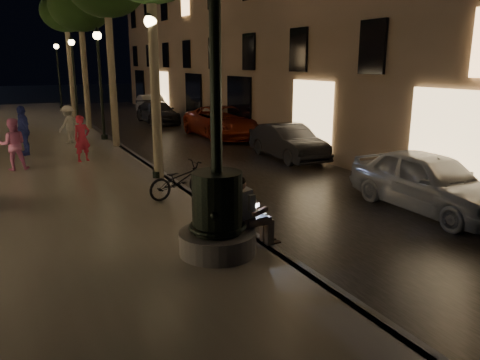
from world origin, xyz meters
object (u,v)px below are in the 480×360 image
tree_third (80,8)px  bicycle (180,180)px  car_rear (157,112)px  car_second (288,142)px  tree_far (66,13)px  lamp_curb_c (74,68)px  lamp_curb_a (153,74)px  lamp_curb_d (58,66)px  pedestrian_red (82,138)px  car_fifth (152,105)px  pedestrian_pink (13,144)px  fountain_lamppost (217,199)px  pedestrian_white (68,124)px  car_front (429,181)px  lamp_curb_b (100,70)px  car_third (223,122)px  seated_man_laptop (248,210)px  pedestrian_blue (23,131)px

tree_third → bicycle: tree_third is taller
tree_third → car_rear: size_ratio=1.66×
tree_third → car_second: size_ratio=1.82×
tree_far → lamp_curb_c: 3.77m
bicycle → lamp_curb_a: bearing=-13.6°
lamp_curb_d → pedestrian_red: 20.72m
car_fifth → pedestrian_pink: pedestrian_pink is taller
fountain_lamppost → car_second: (6.20, 7.41, -0.56)m
pedestrian_white → car_fifth: bearing=-161.9°
car_fifth → lamp_curb_a: bearing=-102.0°
car_front → car_second: size_ratio=1.09×
lamp_curb_b → car_fifth: 11.92m
car_rear → pedestrian_white: size_ratio=2.73×
lamp_curb_d → car_rear: 11.19m
tree_far → car_third: size_ratio=1.40×
pedestrian_pink → pedestrian_red: bearing=-165.2°
seated_man_laptop → car_second: size_ratio=0.35×
lamp_curb_a → tree_far: bearing=89.7°
pedestrian_blue → bicycle: bearing=6.9°
car_second → car_fifth: size_ratio=0.96×
fountain_lamppost → pedestrian_blue: 11.94m
car_fifth → pedestrian_red: bearing=-110.6°
lamp_curb_c → car_third: bearing=-57.9°
pedestrian_red → pedestrian_blue: bearing=110.7°
lamp_curb_c → car_second: bearing=-69.3°
fountain_lamppost → car_third: (6.20, 13.24, -0.47)m
car_rear → pedestrian_pink: pedestrian_pink is taller
lamp_curb_d → bicycle: bearing=-90.2°
pedestrian_white → tree_far: bearing=-138.5°
seated_man_laptop → lamp_curb_d: size_ratio=0.29×
car_front → pedestrian_blue: 14.02m
fountain_lamppost → lamp_curb_d: (0.70, 30.00, 2.02)m
car_second → fountain_lamppost: bearing=-128.1°
lamp_curb_c → bicycle: bearing=-90.3°
pedestrian_red → car_second: bearing=-34.3°
seated_man_laptop → pedestrian_white: size_ratio=0.87×
fountain_lamppost → bicycle: size_ratio=3.02×
car_fifth → pedestrian_red: 16.42m
seated_man_laptop → pedestrian_pink: (-3.66, 9.04, 0.10)m
fountain_lamppost → tree_third: size_ratio=0.72×
car_second → car_fifth: 16.99m
pedestrian_blue → lamp_curb_d: bearing=154.4°
lamp_curb_d → car_fifth: lamp_curb_d is taller
fountain_lamppost → car_front: fountain_lamppost is taller
lamp_curb_b → bicycle: lamp_curb_b is taller
tree_third → pedestrian_red: 10.09m
car_front → car_third: bearing=89.3°
tree_third → bicycle: (-0.10, -14.30, -5.48)m
tree_far → lamp_curb_c: (-0.08, -2.00, -3.20)m
car_front → car_third: (0.32, 12.73, 0.01)m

